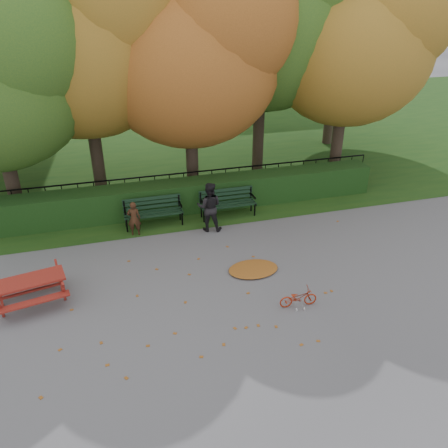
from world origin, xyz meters
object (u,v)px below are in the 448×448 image
object	(u,v)px
bench_left	(153,210)
bicycle	(298,298)
adult	(209,207)
tree_c	(200,51)
picnic_table	(30,285)
tree_b	(91,32)
tree_e	(362,39)
tree_g	(350,22)
tree_d	(276,9)
child	(134,219)
bench_right	(227,201)

from	to	relation	value
bench_left	bicycle	size ratio (longest dim) A/B	2.03
adult	tree_c	bearing A→B (deg)	-81.38
adult	bicycle	xyz separation A→B (m)	(1.05, -4.18, -0.54)
picnic_table	tree_b	bearing A→B (deg)	60.03
tree_e	tree_g	xyz separation A→B (m)	(1.81, 3.99, 0.29)
tree_d	tree_e	world-z (taller)	tree_d
adult	child	bearing A→B (deg)	10.84
bench_left	tree_g	bearing A→B (deg)	32.17
tree_b	tree_d	world-z (taller)	tree_d
tree_g	tree_d	bearing A→B (deg)	-150.39
tree_c	picnic_table	size ratio (longest dim) A/B	4.57
tree_g	picnic_table	bearing A→B (deg)	-144.30
adult	tree_d	bearing A→B (deg)	-111.07
tree_d	tree_g	bearing A→B (deg)	29.61
tree_b	adult	world-z (taller)	tree_b
tree_c	picnic_table	world-z (taller)	tree_c
tree_e	bicycle	bearing A→B (deg)	-126.24
picnic_table	bicycle	bearing A→B (deg)	-28.15
tree_b	adult	size ratio (longest dim) A/B	5.70
bicycle	tree_c	bearing A→B (deg)	8.94
picnic_table	adult	distance (m)	5.42
tree_b	adult	distance (m)	6.62
tree_g	bench_left	xyz separation A→B (m)	(-9.63, -6.06, -4.85)
adult	bicycle	world-z (taller)	adult
picnic_table	child	world-z (taller)	child
tree_b	picnic_table	world-z (taller)	tree_b
tree_d	adult	bearing A→B (deg)	-129.57
tree_g	adult	world-z (taller)	tree_g
tree_d	adult	world-z (taller)	tree_d
bench_right	tree_e	bearing A→B (deg)	20.87
tree_g	child	size ratio (longest dim) A/B	7.94
tree_d	bicycle	size ratio (longest dim) A/B	10.78
tree_d	child	world-z (taller)	tree_d
adult	bench_left	bearing A→B (deg)	-8.07
bench_right	bicycle	world-z (taller)	bench_right
picnic_table	child	xyz separation A→B (m)	(2.62, 2.70, 0.03)
bicycle	bench_right	bearing A→B (deg)	7.76
tree_b	bicycle	world-z (taller)	tree_b
picnic_table	child	distance (m)	3.76
bench_left	bench_right	distance (m)	2.40
tree_b	bench_left	size ratio (longest dim) A/B	4.88
tree_b	bench_left	distance (m)	5.87
tree_g	bench_right	size ratio (longest dim) A/B	4.75
tree_c	bench_right	size ratio (longest dim) A/B	4.44
bench_left	tree_b	bearing A→B (deg)	110.58
tree_b	picnic_table	bearing A→B (deg)	-108.65
tree_c	tree_d	size ratio (longest dim) A/B	0.84
tree_d	tree_c	bearing A→B (deg)	-157.39
tree_c	tree_g	size ratio (longest dim) A/B	0.94
tree_b	bench_left	bearing A→B (deg)	-69.42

